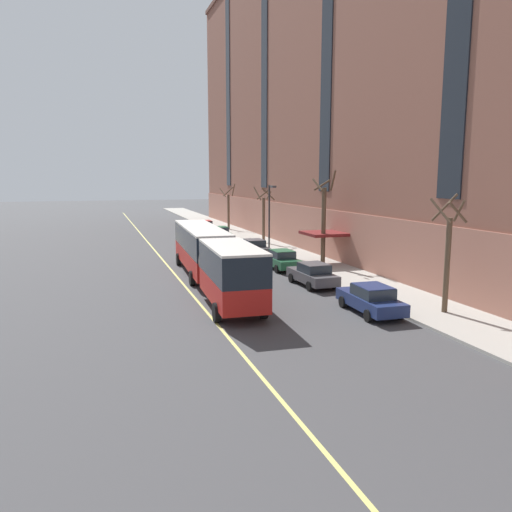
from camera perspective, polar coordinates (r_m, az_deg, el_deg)
name	(u,v)px	position (r m, az deg, el deg)	size (l,w,h in m)	color
ground_plane	(221,284)	(34.13, -4.00, -3.19)	(260.00, 260.00, 0.00)	#424244
sidewalk	(325,268)	(40.01, 7.94, -1.34)	(4.58, 160.00, 0.15)	#ADA89E
apartment_facade	(451,35)	(42.51, 21.38, 22.46)	(15.20, 110.00, 35.05)	brown
city_bus	(210,255)	(33.40, -5.26, 0.16)	(3.60, 20.51, 3.59)	red
parked_car_darkgray_0	(254,248)	(45.87, -0.25, 0.97)	(2.02, 4.46, 1.56)	#4C4C51
parked_car_navy_1	(371,299)	(27.29, 13.00, -4.82)	(2.15, 4.79, 1.56)	navy
parked_car_green_2	(220,233)	(57.92, -4.11, 2.62)	(1.94, 4.44, 1.56)	#23603D
parked_car_green_3	(281,260)	(39.24, 2.92, -0.41)	(1.97, 4.43, 1.56)	#23603D
parked_car_darkgray_4	(313,274)	(33.48, 6.50, -2.10)	(2.12, 4.61, 1.56)	#4C4C51
parked_car_red_5	(205,226)	(66.28, -5.83, 3.41)	(1.92, 4.61, 1.56)	#B21E19
street_tree_near_corner	(448,254)	(27.74, 21.05, 0.23)	(1.69, 1.68, 6.21)	brown
street_tree_mid_block	(324,221)	(40.25, 7.75, 4.02)	(1.76, 1.75, 7.61)	brown
street_tree_far_uptown	(264,214)	(53.99, 0.89, 4.78)	(2.02, 1.88, 6.01)	brown
street_tree_far_downtown	(229,208)	(68.26, -3.16, 5.52)	(1.94, 1.93, 6.16)	brown
street_lamp	(270,211)	(46.63, 1.63, 5.16)	(0.36, 1.48, 6.33)	#2D2D30
fire_hydrant	(250,241)	(52.73, -0.71, 1.70)	(0.42, 0.24, 0.72)	red
lane_centerline	(178,278)	(36.53, -8.93, -2.46)	(0.16, 140.00, 0.01)	#E0D66B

